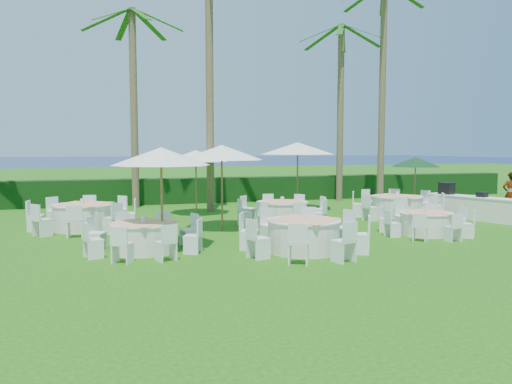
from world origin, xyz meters
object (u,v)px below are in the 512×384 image
Objects in this scene: umbrella_a at (161,157)px; banquet_table_f at (397,206)px; banquet_table_a at (144,236)px; staff_person at (511,194)px; banquet_table_d at (83,216)px; umbrella_c at (196,156)px; banquet_table_e at (282,212)px; umbrella_green at (416,162)px; umbrella_b at (222,153)px; umbrella_d at (298,148)px; banquet_table_b at (304,235)px; banquet_table_c at (426,223)px; buffet_table at (471,207)px.

banquet_table_f is at bearing 21.03° from umbrella_a.
banquet_table_a is 1.72× the size of staff_person.
banquet_table_d is 5.23m from umbrella_c.
banquet_table_a is 0.94× the size of banquet_table_e.
umbrella_green is at bearing 1.94° from banquet_table_d.
banquet_table_e is at bearing 16.65° from umbrella_b.
umbrella_b is 0.85× the size of umbrella_d.
umbrella_c is at bearing 166.23° from umbrella_green.
umbrella_c is 0.79× the size of umbrella_d.
umbrella_b reaches higher than banquet_table_e.
banquet_table_a is 14.54m from staff_person.
banquet_table_f is at bearing 7.29° from umbrella_b.
banquet_table_a is at bearing -157.79° from umbrella_green.
banquet_table_d is 15.95m from staff_person.
umbrella_green is at bearing 38.45° from banquet_table_b.
banquet_table_f is at bearing 70.49° from banquet_table_c.
banquet_table_d is at bearing 136.40° from banquet_table_b.
banquet_table_f is at bearing 20.35° from banquet_table_a.
buffet_table is at bearing 28.66° from staff_person.
umbrella_d is (8.49, 2.59, 2.19)m from banquet_table_d.
umbrella_c is at bearing 72.67° from umbrella_a.
umbrella_a reaches higher than umbrella_c.
umbrella_green is (8.44, 1.84, -0.41)m from umbrella_b.
buffet_table is (5.33, -4.18, -2.18)m from umbrella_d.
buffet_table is at bearing -6.93° from banquet_table_e.
umbrella_a is (-9.23, -3.55, 1.98)m from banquet_table_f.
banquet_table_b is 8.16m from umbrella_c.
umbrella_a is at bearing -158.97° from banquet_table_f.
umbrella_b is 11.70m from staff_person.
banquet_table_b is 8.69m from umbrella_d.
banquet_table_e is (1.07, 4.57, -0.02)m from banquet_table_b.
umbrella_b is 1.60× the size of staff_person.
umbrella_c is (-0.14, 3.94, -0.16)m from umbrella_b.
buffet_table is (7.20, -0.88, 0.04)m from banquet_table_e.
staff_person reaches higher than banquet_table_d.
banquet_table_e is 7.25m from buffet_table.
buffet_table is (2.48, -1.08, 0.02)m from banquet_table_f.
buffet_table is at bearing -23.55° from banquet_table_f.
banquet_table_a is 4.34m from umbrella_b.
umbrella_c is 0.69× the size of buffet_table.
banquet_table_c is 0.86× the size of umbrella_d.
banquet_table_d is at bearing 173.44° from buffet_table.
umbrella_green is at bearing -8.13° from staff_person.
umbrella_green is at bearing 22.21° from banquet_table_a.
umbrella_d is at bearing 103.53° from banquet_table_c.
umbrella_c is at bearing 156.87° from buffet_table.
umbrella_a is 12.13m from buffet_table.
umbrella_d is 7.11m from buffet_table.
banquet_table_a is 4.09m from banquet_table_b.
banquet_table_d is 1.97× the size of staff_person.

